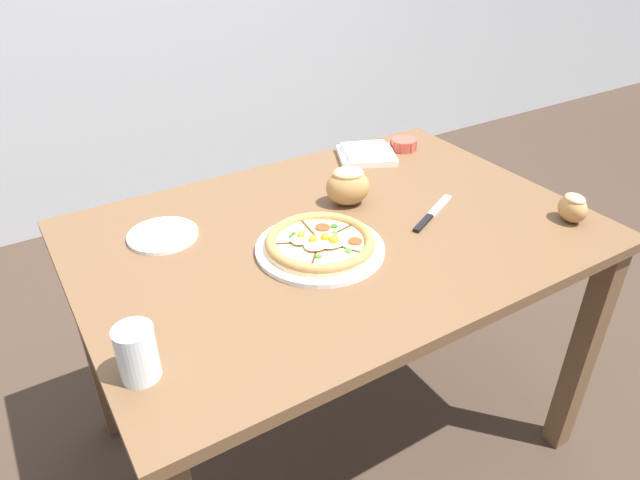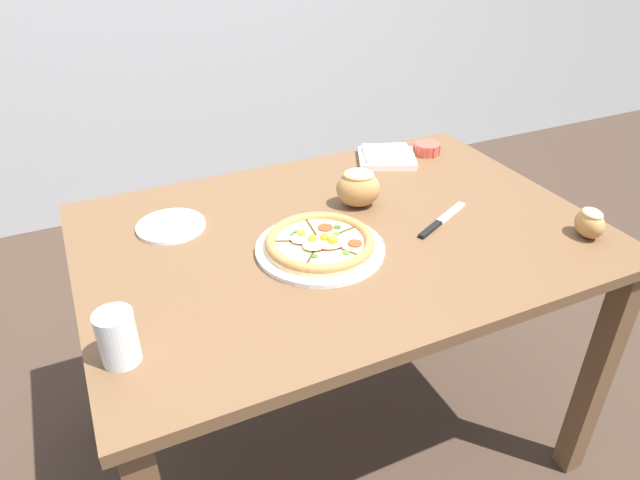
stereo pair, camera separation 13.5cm
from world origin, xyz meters
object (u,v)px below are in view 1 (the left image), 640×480
water_glass (138,356)px  pizza (320,244)px  bread_piece_near (348,185)px  side_saucer (163,235)px  bread_piece_mid (573,207)px  napkin_folded (367,154)px  dining_table (336,264)px  knife_main (432,213)px  ramekin_bowl (404,144)px

water_glass → pizza: bearing=20.4°
bread_piece_near → side_saucer: (-0.49, 0.10, -0.05)m
bread_piece_near → bread_piece_mid: 0.58m
napkin_folded → water_glass: bearing=-147.8°
dining_table → water_glass: size_ratio=12.00×
pizza → water_glass: size_ratio=2.90×
side_saucer → knife_main: bearing=-22.4°
napkin_folded → bread_piece_near: bread_piece_near is taller
dining_table → knife_main: 0.29m
bread_piece_mid → water_glass: water_glass is taller
napkin_folded → bread_piece_near: (-0.22, -0.22, 0.04)m
pizza → bread_piece_near: bearing=40.8°
pizza → bread_piece_near: bread_piece_near is taller
dining_table → bread_piece_near: size_ratio=8.82×
ramekin_bowl → water_glass: 1.19m
side_saucer → bread_piece_near: bearing=-11.1°
dining_table → bread_piece_near: bearing=45.0°
pizza → knife_main: pizza is taller
dining_table → ramekin_bowl: (0.47, 0.32, 0.12)m
pizza → knife_main: size_ratio=1.47×
napkin_folded → knife_main: napkin_folded is taller
pizza → side_saucer: (-0.30, 0.26, -0.01)m
dining_table → bread_piece_mid: (0.54, -0.28, 0.14)m
napkin_folded → side_saucer: bearing=-170.0°
ramekin_bowl → napkin_folded: same height
dining_table → bread_piece_near: bread_piece_near is taller
dining_table → napkin_folded: 0.47m
bread_piece_mid → dining_table: bearing=152.5°
pizza → water_glass: water_glass is taller
bread_piece_mid → knife_main: bread_piece_mid is taller
side_saucer → water_glass: bearing=-113.0°
knife_main → side_saucer: bearing=131.0°
dining_table → bread_piece_near: (0.10, 0.10, 0.16)m
dining_table → side_saucer: bearing=153.0°
bread_piece_near → water_glass: same height
ramekin_bowl → bread_piece_mid: bearing=-83.4°
pizza → side_saucer: pizza is taller
knife_main → ramekin_bowl: bearing=34.6°
dining_table → pizza: (-0.09, -0.06, 0.12)m
water_glass → knife_main: bearing=11.8°
dining_table → napkin_folded: napkin_folded is taller
pizza → water_glass: (-0.49, -0.18, 0.03)m
pizza → knife_main: bearing=-1.1°
bread_piece_near → bread_piece_mid: (0.44, -0.38, -0.02)m
pizza → napkin_folded: (0.41, 0.38, -0.00)m
ramekin_bowl → knife_main: 0.44m
dining_table → pizza: pizza is taller
ramekin_bowl → napkin_folded: 0.15m
napkin_folded → dining_table: bearing=-135.2°
bread_piece_near → side_saucer: 0.50m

